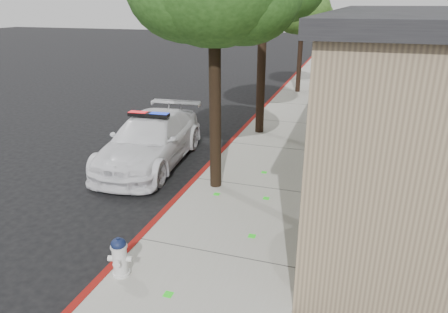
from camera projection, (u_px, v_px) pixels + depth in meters
ground at (136, 244)px, 7.86m from camera, size 120.00×120.00×0.00m
sidewalk at (253, 189)px, 10.04m from camera, size 3.20×60.00×0.15m
red_curb at (196, 180)px, 10.48m from camera, size 0.14×60.00×0.16m
police_car at (150, 140)px, 11.61m from camera, size 2.35×4.96×1.52m
fire_hydrant at (120, 256)px, 6.63m from camera, size 0.41×0.35×0.70m
street_tree_far at (303, 13)px, 19.27m from camera, size 2.79×2.67×5.03m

